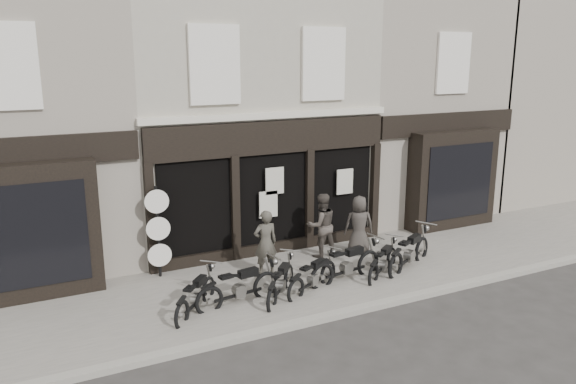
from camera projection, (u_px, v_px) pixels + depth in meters
name	position (u px, v px, depth m)	size (l,w,h in m)	color
ground_plane	(324.00, 293.00, 13.65)	(90.00, 90.00, 0.00)	#2D2B28
pavement	(307.00, 278.00, 14.42)	(30.00, 4.20, 0.12)	slate
kerb	(353.00, 311.00, 12.55)	(30.00, 0.25, 0.13)	gray
central_building	(232.00, 106.00, 17.86)	(7.30, 6.22, 8.34)	#A59E8D
neighbour_left	(11.00, 116.00, 15.05)	(5.60, 6.73, 8.34)	gray
neighbour_right	(394.00, 100.00, 20.59)	(5.60, 6.73, 8.34)	gray
filler_right	(546.00, 92.00, 24.22)	(11.00, 6.00, 8.20)	gray
motorcycle_0	(196.00, 299.00, 12.44)	(1.52, 1.62, 0.96)	black
motorcycle_1	(239.00, 290.00, 12.81)	(2.19, 0.66, 1.05)	black
motorcycle_2	(281.00, 285.00, 13.19)	(1.53, 1.63, 0.96)	black
motorcycle_3	(313.00, 279.00, 13.55)	(1.85, 1.13, 0.96)	black
motorcycle_4	(347.00, 267.00, 14.15)	(2.26, 0.71, 1.09)	black
motorcycle_5	(383.00, 264.00, 14.52)	(1.72, 1.31, 0.94)	black
motorcycle_6	(410.00, 255.00, 15.01)	(2.15, 1.31, 1.11)	black
man_left	(265.00, 243.00, 14.33)	(0.62, 0.41, 1.71)	#413E35
man_centre	(321.00, 225.00, 15.64)	(0.88, 0.69, 1.81)	#443D37
man_right	(359.00, 225.00, 15.89)	(0.82, 0.53, 1.68)	#37322E
advert_sign_post	(158.00, 236.00, 14.12)	(0.61, 0.39, 2.49)	black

